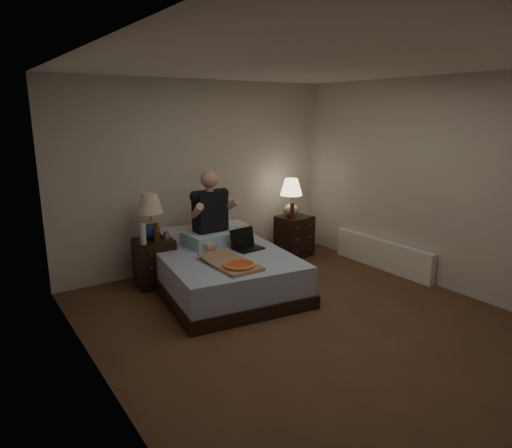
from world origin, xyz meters
TOP-DOWN VIEW (x-y plane):
  - floor at (0.00, 0.00)m, footprint 4.00×4.50m
  - ceiling at (0.00, 0.00)m, footprint 4.00×4.50m
  - wall_back at (0.00, 2.25)m, footprint 4.00×0.00m
  - wall_left at (-2.00, 0.00)m, footprint 0.00×4.50m
  - wall_right at (2.00, 0.00)m, footprint 0.00×4.50m
  - bed at (-0.26, 1.23)m, footprint 1.67×2.07m
  - nightstand_left at (-0.87, 1.84)m, footprint 0.48×0.44m
  - nightstand_right at (1.31, 1.82)m, footprint 0.50×0.46m
  - lamp_left at (-0.87, 1.90)m, footprint 0.40×0.40m
  - lamp_right at (1.25, 1.83)m, footprint 0.32×0.32m
  - water_bottle at (-1.04, 1.71)m, footprint 0.07×0.07m
  - soda_can at (-0.73, 1.77)m, footprint 0.07×0.07m
  - beer_bottle_left at (-0.87, 1.73)m, footprint 0.06×0.06m
  - beer_bottle_right at (1.19, 1.72)m, footprint 0.06×0.06m
  - person at (-0.19, 1.58)m, footprint 0.68×0.55m
  - laptop at (0.06, 1.15)m, footprint 0.37×0.31m
  - pizza_box at (-0.42, 0.61)m, footprint 0.41×0.77m
  - radiator at (1.93, 0.68)m, footprint 0.10×1.60m

SIDE VIEW (x-z plane):
  - floor at x=0.00m, z-range 0.00..0.00m
  - radiator at x=1.93m, z-range 0.00..0.40m
  - bed at x=-0.26m, z-range 0.00..0.47m
  - nightstand_left at x=-0.87m, z-range 0.00..0.58m
  - nightstand_right at x=1.31m, z-range 0.00..0.60m
  - pizza_box at x=-0.42m, z-range 0.47..0.55m
  - laptop at x=0.06m, z-range 0.47..0.71m
  - soda_can at x=-0.73m, z-range 0.58..0.68m
  - beer_bottle_left at x=-0.87m, z-range 0.58..0.81m
  - water_bottle at x=-1.04m, z-range 0.58..0.83m
  - beer_bottle_right at x=1.19m, z-range 0.60..0.83m
  - lamp_left at x=-0.87m, z-range 0.58..1.14m
  - lamp_right at x=1.25m, z-range 0.60..1.16m
  - person at x=-0.19m, z-range 0.47..1.40m
  - wall_back at x=0.00m, z-range 0.00..2.50m
  - wall_left at x=-2.00m, z-range 0.00..2.50m
  - wall_right at x=2.00m, z-range 0.00..2.50m
  - ceiling at x=0.00m, z-range 2.50..2.50m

